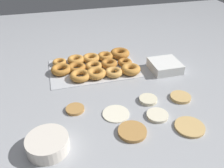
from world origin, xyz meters
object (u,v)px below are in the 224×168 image
donut_tray (97,65)px  pancake_5 (148,100)px  pancake_2 (116,113)px  pancake_4 (157,115)px  batter_bowl (48,144)px  pancake_0 (132,131)px  pancake_6 (75,109)px  pancake_1 (190,127)px  container_stack (165,66)px  pancake_3 (180,97)px

donut_tray → pancake_5: bearing=114.9°
pancake_2 → pancake_4: pancake_4 is taller
batter_bowl → pancake_0: bearing=-179.9°
pancake_0 → pancake_6: bearing=-44.3°
pancake_0 → pancake_6: (0.20, -0.19, -0.00)m
pancake_0 → pancake_2: 0.13m
pancake_6 → batter_bowl: 0.23m
donut_tray → pancake_0: bearing=93.3°
pancake_5 → pancake_6: pancake_5 is taller
pancake_4 → pancake_0: bearing=25.6°
pancake_6 → pancake_2: bearing=157.0°
pancake_1 → donut_tray: 0.62m
container_stack → pancake_6: bearing=23.0°
pancake_2 → pancake_6: size_ratio=1.43×
pancake_0 → pancake_6: pancake_0 is taller
pancake_1 → pancake_2: bearing=-30.6°
pancake_2 → pancake_5: size_ratio=1.38×
pancake_3 → container_stack: container_stack is taller
pancake_4 → pancake_6: same height
pancake_6 → donut_tray: bearing=-115.9°
pancake_1 → donut_tray: (0.26, -0.56, 0.01)m
pancake_0 → pancake_5: same height
pancake_2 → batter_bowl: batter_bowl is taller
pancake_2 → pancake_4: 0.17m
batter_bowl → pancake_6: bearing=-121.8°
pancake_1 → container_stack: size_ratio=0.75×
pancake_1 → pancake_3: (-0.06, -0.19, 0.00)m
pancake_4 → pancake_1: bearing=135.1°
pancake_1 → pancake_3: size_ratio=1.26×
pancake_1 → pancake_2: 0.30m
pancake_2 → pancake_5: (-0.17, -0.05, 0.00)m
pancake_4 → donut_tray: 0.50m
pancake_2 → pancake_5: bearing=-163.0°
pancake_2 → pancake_3: size_ratio=1.22×
pancake_5 → container_stack: bearing=-128.8°
pancake_5 → batter_bowl: size_ratio=0.55×
container_stack → pancake_1: bearing=77.2°
pancake_3 → pancake_4: bearing=30.0°
pancake_1 → pancake_4: bearing=-44.9°
pancake_6 → pancake_0: bearing=135.7°
container_stack → pancake_3: bearing=80.8°
donut_tray → container_stack: (-0.36, 0.12, 0.01)m
pancake_6 → donut_tray: donut_tray is taller
pancake_6 → donut_tray: 0.38m
batter_bowl → container_stack: bearing=-147.3°
pancake_1 → pancake_6: size_ratio=1.47×
pancake_0 → batter_bowl: size_ratio=0.74×
pancake_6 → donut_tray: size_ratio=0.17×
batter_bowl → container_stack: (-0.65, -0.41, -0.00)m
pancake_4 → pancake_5: 0.11m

